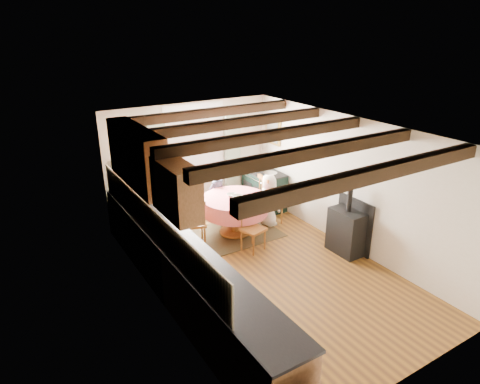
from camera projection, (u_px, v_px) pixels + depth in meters
floor at (265, 271)px, 7.07m from camera, size 3.60×5.50×0.00m
ceiling at (269, 130)px, 6.18m from camera, size 3.60×5.50×0.00m
wall_back at (191, 160)px, 8.80m from camera, size 3.60×0.00×2.40m
wall_front at (417, 293)px, 4.45m from camera, size 3.60×0.00×2.40m
wall_left at (158, 233)px, 5.75m from camera, size 0.00×5.50×2.40m
wall_right at (350, 184)px, 7.51m from camera, size 0.00×5.50×2.40m
beam_a at (374, 174)px, 4.64m from camera, size 3.60×0.16×0.16m
beam_b at (314, 152)px, 5.43m from camera, size 3.60×0.16×0.16m
beam_c at (269, 136)px, 6.22m from camera, size 3.60×0.16×0.16m
beam_d at (234, 123)px, 7.00m from camera, size 3.60×0.16×0.16m
beam_e at (206, 113)px, 7.79m from camera, size 3.60×0.16×0.16m
splash_left at (152, 224)px, 5.99m from camera, size 0.02×4.50×0.55m
splash_back at (145, 169)px, 8.29m from camera, size 1.40×0.02×0.55m
base_cabinet_left at (182, 274)px, 6.17m from camera, size 0.60×5.30×0.88m
base_cabinet_back at (151, 209)px, 8.33m from camera, size 1.30×0.60×0.88m
worktop_left at (181, 246)px, 6.01m from camera, size 0.64×5.30×0.04m
worktop_back at (149, 188)px, 8.14m from camera, size 1.30×0.64×0.04m
wall_cabinet_glass at (136, 156)px, 6.50m from camera, size 0.34×1.80×0.90m
wall_cabinet_solid at (176, 189)px, 5.33m from camera, size 0.34×0.90×0.70m
window_frame at (195, 141)px, 8.69m from camera, size 1.34×0.03×1.54m
window_pane at (195, 141)px, 8.69m from camera, size 1.20×0.01×1.40m
curtain_left at (159, 172)px, 8.39m from camera, size 0.35×0.10×2.10m
curtain_right at (232, 159)px, 9.22m from camera, size 0.35×0.10×2.10m
curtain_rod at (195, 113)px, 8.40m from camera, size 2.00×0.03×0.03m
wall_picture at (273, 131)px, 9.12m from camera, size 0.04×0.50×0.60m
wall_plate at (235, 131)px, 9.10m from camera, size 0.30×0.02×0.30m
rug at (235, 233)px, 8.33m from camera, size 1.63×1.27×0.01m
dining_table at (235, 216)px, 8.19m from camera, size 1.27×1.27×0.77m
chair_near at (253, 228)px, 7.57m from camera, size 0.48×0.49×0.89m
chair_left at (195, 222)px, 7.77m from camera, size 0.51×0.50×0.92m
chair_right at (271, 199)px, 8.64m from camera, size 0.51×0.49×1.03m
aga_range at (264, 190)px, 9.33m from camera, size 0.61×0.94×0.87m
cast_iron_stove at (347, 220)px, 7.42m from camera, size 0.38×0.63×1.27m
child_far at (217, 196)px, 8.70m from camera, size 0.45×0.35×1.11m
child_right at (269, 200)px, 8.50m from camera, size 0.39×0.56×1.08m
bowl_a at (232, 195)px, 8.10m from camera, size 0.25×0.25×0.05m
bowl_b at (238, 197)px, 7.99m from camera, size 0.21×0.21×0.06m
cup at (255, 197)px, 7.96m from camera, size 0.14×0.14×0.09m
canister_tall at (137, 183)px, 8.02m from camera, size 0.13×0.13×0.22m
canister_wide at (153, 181)px, 8.13m from camera, size 0.19×0.19×0.21m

